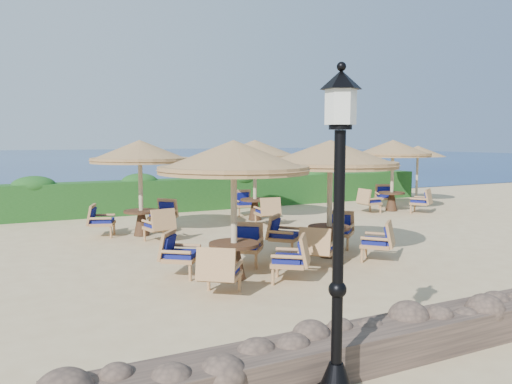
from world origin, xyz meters
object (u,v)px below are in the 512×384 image
at_px(cafe_set_3, 255,159).
at_px(lamp_post, 338,254).
at_px(extra_parasol, 418,151).
at_px(cafe_set_1, 330,175).
at_px(cafe_set_4, 393,160).
at_px(cafe_set_0, 234,183).
at_px(cafe_set_2, 140,168).

bearing_deg(cafe_set_3, lamp_post, -112.01).
bearing_deg(extra_parasol, lamp_post, -136.40).
xyz_separation_m(cafe_set_1, cafe_set_3, (0.78, 5.45, 0.14)).
bearing_deg(extra_parasol, cafe_set_3, -171.76).
xyz_separation_m(extra_parasol, cafe_set_1, (-9.01, -6.64, -0.29)).
relative_size(extra_parasol, cafe_set_4, 0.86).
relative_size(lamp_post, cafe_set_1, 1.09).
bearing_deg(cafe_set_3, extra_parasol, 8.24).
xyz_separation_m(cafe_set_0, cafe_set_3, (3.45, 6.16, 0.18)).
distance_m(cafe_set_0, cafe_set_2, 5.17).
bearing_deg(extra_parasol, cafe_set_1, -143.61).
bearing_deg(cafe_set_1, cafe_set_3, 81.83).
xyz_separation_m(extra_parasol, cafe_set_0, (-11.68, -7.35, -0.33)).
bearing_deg(lamp_post, extra_parasol, 43.60).
height_order(cafe_set_0, cafe_set_3, same).
bearing_deg(cafe_set_3, cafe_set_4, -3.46).
height_order(cafe_set_3, cafe_set_4, same).
height_order(cafe_set_1, cafe_set_3, same).
xyz_separation_m(cafe_set_0, cafe_set_4, (8.98, 5.83, 0.06)).
bearing_deg(lamp_post, cafe_set_2, 87.91).
relative_size(lamp_post, cafe_set_2, 1.18).
relative_size(cafe_set_2, cafe_set_4, 1.00).
bearing_deg(cafe_set_4, cafe_set_1, -140.98).
height_order(extra_parasol, cafe_set_4, cafe_set_4).
xyz_separation_m(lamp_post, cafe_set_0, (0.92, 4.65, 0.29)).
height_order(cafe_set_1, cafe_set_4, same).
bearing_deg(lamp_post, cafe_set_4, 46.61).
distance_m(lamp_post, extra_parasol, 17.41).
xyz_separation_m(lamp_post, cafe_set_2, (0.36, 9.78, 0.34)).
height_order(cafe_set_0, cafe_set_4, same).
bearing_deg(cafe_set_0, cafe_set_1, 14.94).
relative_size(lamp_post, cafe_set_0, 1.15).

